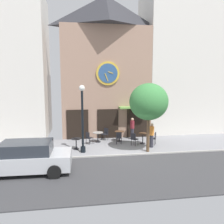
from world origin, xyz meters
TOP-DOWN VIEW (x-y plane):
  - ground_plane at (0.00, -0.38)m, footprint 24.12×9.67m
  - clock_building at (-0.90, 5.64)m, footprint 7.09×3.67m
  - neighbor_building_left at (-8.77, 6.59)m, footprint 6.17×4.28m
  - neighbor_building_right at (6.11, 6.75)m, footprint 6.96×4.60m
  - street_lamp at (-2.94, 1.04)m, footprint 0.36×0.36m
  - street_tree at (1.17, 0.58)m, footprint 2.44×2.20m
  - cafe_table_leftmost at (-3.37, 1.75)m, footprint 0.67×0.67m
  - cafe_table_center_right at (-1.80, 3.30)m, footprint 0.78×0.78m
  - cafe_table_near_curb at (-0.17, 3.33)m, footprint 0.71×0.71m
  - cafe_table_near_door at (1.38, 2.44)m, footprint 0.61×0.61m
  - cafe_chair_facing_wall at (-1.17, 3.91)m, footprint 0.57×0.57m
  - cafe_chair_left_end at (-2.50, 2.83)m, footprint 0.56×0.56m
  - cafe_chair_near_lamp at (0.62, 2.00)m, footprint 0.57×0.57m
  - cafe_chair_outer at (2.07, 2.03)m, footprint 0.55×0.55m
  - cafe_chair_facing_street at (-0.36, 2.52)m, footprint 0.45×0.45m
  - pedestrian_orange at (1.71, 1.46)m, footprint 0.44×0.44m
  - pedestrian_maroon at (0.92, 3.80)m, footprint 0.45×0.45m
  - parked_car_silver at (-5.74, -1.77)m, footprint 4.34×2.09m

SIDE VIEW (x-z plane):
  - ground_plane at x=0.00m, z-range -0.09..0.04m
  - cafe_table_near_door at x=1.38m, z-range 0.12..0.89m
  - cafe_table_leftmost at x=-3.37m, z-range 0.14..0.87m
  - cafe_chair_facing_wall at x=-1.17m, z-range 0.08..0.98m
  - cafe_chair_left_end at x=-2.50m, z-range 0.08..0.98m
  - cafe_chair_near_lamp at x=0.62m, z-range 0.08..0.98m
  - cafe_chair_outer at x=2.07m, z-range 0.08..0.98m
  - cafe_chair_facing_street at x=-0.36m, z-range 0.08..0.98m
  - cafe_table_near_curb at x=-0.17m, z-range 0.16..0.92m
  - cafe_table_center_right at x=-1.80m, z-range 0.18..0.91m
  - parked_car_silver at x=-5.74m, z-range -0.01..1.54m
  - pedestrian_orange at x=1.71m, z-range 0.03..1.70m
  - pedestrian_maroon at x=0.92m, z-range 0.03..1.70m
  - street_lamp at x=-2.94m, z-range 0.03..4.28m
  - street_tree at x=1.17m, z-range 1.01..5.38m
  - neighbor_building_left at x=-8.77m, z-range 0.00..11.13m
  - clock_building at x=-0.90m, z-range 0.20..11.38m
  - neighbor_building_right at x=6.11m, z-range 0.00..14.33m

